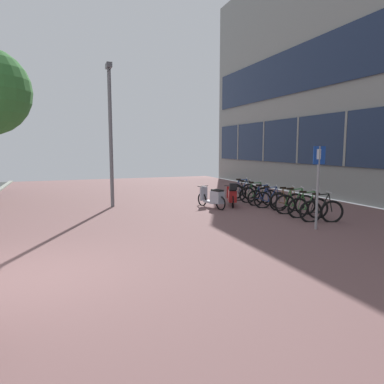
{
  "coord_description": "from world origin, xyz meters",
  "views": [
    {
      "loc": [
        0.7,
        -6.61,
        2.3
      ],
      "look_at": [
        3.77,
        1.54,
        1.2
      ],
      "focal_mm": 32.91,
      "sensor_mm": 36.0,
      "label": 1
    }
  ],
  "objects_px": {
    "scooter_near": "(213,198)",
    "bicycle_rack_01": "(308,208)",
    "bicycle_rack_00": "(321,211)",
    "bicycle_rack_07": "(245,193)",
    "bicycle_rack_06": "(255,195)",
    "bicycle_rack_02": "(295,204)",
    "bicycle_rack_05": "(262,197)",
    "bicycle_rack_04": "(271,200)",
    "parking_sign": "(318,178)",
    "lamp_post": "(110,128)",
    "scooter_mid": "(232,195)",
    "bicycle_rack_08": "(242,191)",
    "bicycle_rack_03": "(287,202)"
  },
  "relations": [
    {
      "from": "bicycle_rack_07",
      "to": "bicycle_rack_04",
      "type": "bearing_deg",
      "value": -91.19
    },
    {
      "from": "bicycle_rack_03",
      "to": "scooter_mid",
      "type": "xyz_separation_m",
      "value": [
        -1.42,
        1.65,
        0.1
      ]
    },
    {
      "from": "bicycle_rack_03",
      "to": "bicycle_rack_04",
      "type": "relative_size",
      "value": 1.05
    },
    {
      "from": "bicycle_rack_07",
      "to": "parking_sign",
      "type": "bearing_deg",
      "value": -98.22
    },
    {
      "from": "bicycle_rack_01",
      "to": "bicycle_rack_08",
      "type": "relative_size",
      "value": 1.04
    },
    {
      "from": "bicycle_rack_08",
      "to": "parking_sign",
      "type": "xyz_separation_m",
      "value": [
        -1.01,
        -6.17,
        1.11
      ]
    },
    {
      "from": "bicycle_rack_00",
      "to": "bicycle_rack_05",
      "type": "bearing_deg",
      "value": 89.77
    },
    {
      "from": "lamp_post",
      "to": "bicycle_rack_03",
      "type": "bearing_deg",
      "value": -28.61
    },
    {
      "from": "bicycle_rack_05",
      "to": "bicycle_rack_07",
      "type": "xyz_separation_m",
      "value": [
        -0.02,
        1.36,
        0.01
      ]
    },
    {
      "from": "bicycle_rack_04",
      "to": "scooter_near",
      "type": "bearing_deg",
      "value": 158.89
    },
    {
      "from": "scooter_near",
      "to": "bicycle_rack_01",
      "type": "bearing_deg",
      "value": -53.06
    },
    {
      "from": "bicycle_rack_02",
      "to": "scooter_near",
      "type": "height_order",
      "value": "bicycle_rack_02"
    },
    {
      "from": "scooter_mid",
      "to": "scooter_near",
      "type": "bearing_deg",
      "value": -168.75
    },
    {
      "from": "bicycle_rack_02",
      "to": "bicycle_rack_05",
      "type": "height_order",
      "value": "bicycle_rack_02"
    },
    {
      "from": "bicycle_rack_02",
      "to": "scooter_mid",
      "type": "height_order",
      "value": "bicycle_rack_02"
    },
    {
      "from": "bicycle_rack_05",
      "to": "bicycle_rack_07",
      "type": "relative_size",
      "value": 1.03
    },
    {
      "from": "scooter_near",
      "to": "bicycle_rack_02",
      "type": "bearing_deg",
      "value": -45.15
    },
    {
      "from": "bicycle_rack_06",
      "to": "scooter_near",
      "type": "xyz_separation_m",
      "value": [
        -2.18,
        -0.57,
        0.06
      ]
    },
    {
      "from": "bicycle_rack_05",
      "to": "bicycle_rack_00",
      "type": "bearing_deg",
      "value": -90.23
    },
    {
      "from": "bicycle_rack_01",
      "to": "bicycle_rack_07",
      "type": "height_order",
      "value": "bicycle_rack_01"
    },
    {
      "from": "scooter_near",
      "to": "bicycle_rack_00",
      "type": "bearing_deg",
      "value": -59.23
    },
    {
      "from": "bicycle_rack_01",
      "to": "bicycle_rack_04",
      "type": "relative_size",
      "value": 1.13
    },
    {
      "from": "bicycle_rack_06",
      "to": "bicycle_rack_01",
      "type": "bearing_deg",
      "value": -90.91
    },
    {
      "from": "bicycle_rack_03",
      "to": "bicycle_rack_08",
      "type": "bearing_deg",
      "value": 90.04
    },
    {
      "from": "bicycle_rack_07",
      "to": "scooter_mid",
      "type": "height_order",
      "value": "scooter_mid"
    },
    {
      "from": "bicycle_rack_02",
      "to": "bicycle_rack_05",
      "type": "relative_size",
      "value": 1.03
    },
    {
      "from": "scooter_mid",
      "to": "bicycle_rack_03",
      "type": "bearing_deg",
      "value": -49.22
    },
    {
      "from": "bicycle_rack_08",
      "to": "parking_sign",
      "type": "relative_size",
      "value": 0.53
    },
    {
      "from": "bicycle_rack_05",
      "to": "bicycle_rack_02",
      "type": "bearing_deg",
      "value": -89.04
    },
    {
      "from": "bicycle_rack_05",
      "to": "bicycle_rack_06",
      "type": "height_order",
      "value": "bicycle_rack_06"
    },
    {
      "from": "bicycle_rack_01",
      "to": "bicycle_rack_05",
      "type": "relative_size",
      "value": 1.03
    },
    {
      "from": "bicycle_rack_00",
      "to": "bicycle_rack_04",
      "type": "xyz_separation_m",
      "value": [
        -0.04,
        2.72,
        -0.02
      ]
    },
    {
      "from": "bicycle_rack_01",
      "to": "scooter_mid",
      "type": "relative_size",
      "value": 0.78
    },
    {
      "from": "bicycle_rack_01",
      "to": "parking_sign",
      "type": "relative_size",
      "value": 0.55
    },
    {
      "from": "bicycle_rack_01",
      "to": "bicycle_rack_02",
      "type": "bearing_deg",
      "value": 89.1
    },
    {
      "from": "bicycle_rack_02",
      "to": "bicycle_rack_06",
      "type": "relative_size",
      "value": 1.06
    },
    {
      "from": "bicycle_rack_01",
      "to": "lamp_post",
      "type": "xyz_separation_m",
      "value": [
        -5.7,
        4.57,
        2.7
      ]
    },
    {
      "from": "bicycle_rack_04",
      "to": "parking_sign",
      "type": "distance_m",
      "value": 3.71
    },
    {
      "from": "bicycle_rack_00",
      "to": "bicycle_rack_02",
      "type": "xyz_separation_m",
      "value": [
        0.05,
        1.36,
        0.0
      ]
    },
    {
      "from": "bicycle_rack_00",
      "to": "bicycle_rack_07",
      "type": "xyz_separation_m",
      "value": [
        -0.0,
        4.77,
        -0.01
      ]
    },
    {
      "from": "bicycle_rack_06",
      "to": "bicycle_rack_08",
      "type": "xyz_separation_m",
      "value": [
        0.12,
        1.36,
        0.0
      ]
    },
    {
      "from": "parking_sign",
      "to": "bicycle_rack_05",
      "type": "bearing_deg",
      "value": 78.91
    },
    {
      "from": "scooter_mid",
      "to": "bicycle_rack_08",
      "type": "bearing_deg",
      "value": 51.04
    },
    {
      "from": "bicycle_rack_06",
      "to": "parking_sign",
      "type": "distance_m",
      "value": 5.02
    },
    {
      "from": "bicycle_rack_03",
      "to": "bicycle_rack_07",
      "type": "height_order",
      "value": "bicycle_rack_07"
    },
    {
      "from": "bicycle_rack_03",
      "to": "lamp_post",
      "type": "relative_size",
      "value": 0.22
    },
    {
      "from": "scooter_mid",
      "to": "bicycle_rack_02",
      "type": "bearing_deg",
      "value": -61.68
    },
    {
      "from": "bicycle_rack_04",
      "to": "bicycle_rack_07",
      "type": "xyz_separation_m",
      "value": [
        0.04,
        2.04,
        0.01
      ]
    },
    {
      "from": "scooter_mid",
      "to": "lamp_post",
      "type": "xyz_separation_m",
      "value": [
        -4.45,
        1.56,
        2.61
      ]
    },
    {
      "from": "bicycle_rack_00",
      "to": "bicycle_rack_07",
      "type": "distance_m",
      "value": 4.77
    }
  ]
}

